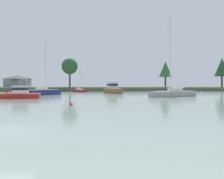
{
  "coord_description": "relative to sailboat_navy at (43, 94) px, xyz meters",
  "views": [
    {
      "loc": [
        4.34,
        -11.5,
        2.05
      ],
      "look_at": [
        6.98,
        30.87,
        1.4
      ],
      "focal_mm": 39.37,
      "sensor_mm": 36.0,
      "label": 1
    }
  ],
  "objects": [
    {
      "name": "mooring_buoy_white",
      "position": [
        43.13,
        17.57,
        -0.24
      ],
      "size": [
        0.37,
        0.37,
        0.43
      ],
      "color": "white",
      "rests_on": "ground"
    },
    {
      "name": "shore_tree_center",
      "position": [
        1.66,
        38.06,
        8.98
      ],
      "size": [
        6.01,
        6.01,
        10.87
      ],
      "color": "brown",
      "rests_on": "far_shore_bank"
    },
    {
      "name": "cottage_behind_trees",
      "position": [
        -26.24,
        66.24,
        4.09
      ],
      "size": [
        11.57,
        9.34,
        5.61
      ],
      "color": "gray",
      "rests_on": "far_shore_bank"
    },
    {
      "name": "sailboat_maroon",
      "position": [
        6.12,
        26.03,
        -0.09
      ],
      "size": [
        5.33,
        7.04,
        10.12
      ],
      "color": "maroon",
      "rests_on": "ground"
    },
    {
      "name": "sailboat_navy",
      "position": [
        0.0,
        0.0,
        0.0
      ],
      "size": [
        6.7,
        9.61,
        14.03
      ],
      "color": "navy",
      "rests_on": "ground"
    },
    {
      "name": "shore_tree_left",
      "position": [
        73.05,
        62.06,
        10.79
      ],
      "size": [
        7.21,
        7.21,
        14.09
      ],
      "color": "brown",
      "rests_on": "far_shore_bank"
    },
    {
      "name": "cruiser_red",
      "position": [
        -1.02,
        -14.48,
        0.19
      ],
      "size": [
        6.92,
        2.64,
        4.06
      ],
      "color": "#B2231E",
      "rests_on": "ground"
    },
    {
      "name": "ground_plane",
      "position": [
        7.41,
        -43.16,
        -0.31
      ],
      "size": [
        544.4,
        544.4,
        0.0
      ],
      "primitive_type": "plane",
      "color": "gray"
    },
    {
      "name": "cruiser_wood",
      "position": [
        15.87,
        12.28,
        0.4
      ],
      "size": [
        4.94,
        10.37,
        5.12
      ],
      "color": "brown",
      "rests_on": "ground"
    },
    {
      "name": "sailboat_grey",
      "position": [
        26.05,
        -9.55,
        0.0
      ],
      "size": [
        9.89,
        7.1,
        15.71
      ],
      "color": "gray",
      "rests_on": "ground"
    },
    {
      "name": "far_shore_bank",
      "position": [
        7.41,
        63.11,
        0.44
      ],
      "size": [
        244.98,
        59.28,
        1.49
      ],
      "primitive_type": "cube",
      "color": "#4C563D",
      "rests_on": "ground"
    },
    {
      "name": "shore_tree_inland_a",
      "position": [
        44.03,
        58.98,
        9.53
      ],
      "size": [
        5.95,
        5.95,
        12.07
      ],
      "color": "brown",
      "rests_on": "far_shore_bank"
    },
    {
      "name": "mooring_buoy_red",
      "position": [
        9.03,
        -28.44,
        -0.24
      ],
      "size": [
        0.37,
        0.37,
        0.42
      ],
      "color": "red",
      "rests_on": "ground"
    }
  ]
}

